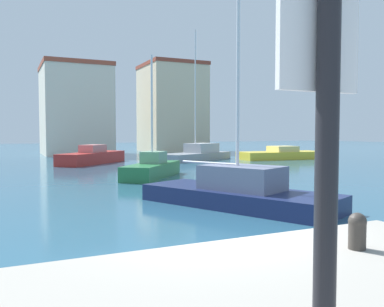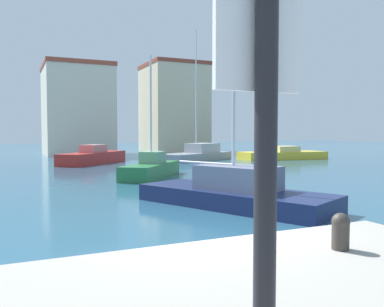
{
  "view_description": "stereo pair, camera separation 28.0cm",
  "coord_description": "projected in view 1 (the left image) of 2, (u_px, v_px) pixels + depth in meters",
  "views": [
    {
      "loc": [
        -3.13,
        -6.0,
        2.69
      ],
      "look_at": [
        9.72,
        21.87,
        1.09
      ],
      "focal_mm": 37.72,
      "sensor_mm": 36.0,
      "label": 1
    },
    {
      "loc": [
        -2.88,
        -6.12,
        2.69
      ],
      "look_at": [
        9.72,
        21.87,
        1.09
      ],
      "focal_mm": 37.72,
      "sensor_mm": 36.0,
      "label": 2
    }
  ],
  "objects": [
    {
      "name": "water",
      "position": [
        264.0,
        167.0,
        31.3
      ],
      "size": [
        160.0,
        160.0,
        0.0
      ],
      "primitive_type": "plane",
      "color": "#285670",
      "rests_on": "ground"
    },
    {
      "name": "warehouse_block",
      "position": [
        172.0,
        108.0,
        57.82
      ],
      "size": [
        7.97,
        8.97,
        12.47
      ],
      "color": "beige",
      "rests_on": "ground"
    },
    {
      "name": "sailboat_green_distant_east",
      "position": [
        152.0,
        168.0,
        24.11
      ],
      "size": [
        5.1,
        5.78,
        7.27
      ],
      "color": "#28703D",
      "rests_on": "water"
    },
    {
      "name": "sailboat_grey_near_pier",
      "position": [
        197.0,
        154.0,
        39.49
      ],
      "size": [
        8.9,
        6.46,
        12.58
      ],
      "color": "gray",
      "rests_on": "water"
    },
    {
      "name": "sailboat_navy_center_channel",
      "position": [
        238.0,
        191.0,
        14.66
      ],
      "size": [
        5.42,
        7.77,
        10.15
      ],
      "color": "#19234C",
      "rests_on": "water"
    },
    {
      "name": "motorboat_red_mid_harbor",
      "position": [
        92.0,
        157.0,
        34.93
      ],
      "size": [
        6.9,
        7.27,
        1.63
      ],
      "color": "#B22823",
      "rests_on": "water"
    },
    {
      "name": "motorboat_yellow_outer_mooring",
      "position": [
        281.0,
        154.0,
        40.85
      ],
      "size": [
        9.02,
        3.67,
        1.32
      ],
      "color": "gold",
      "rests_on": "water"
    },
    {
      "name": "waterfront_apartments",
      "position": [
        75.0,
        110.0,
        49.71
      ],
      "size": [
        7.91,
        9.54,
        10.97
      ],
      "color": "beige",
      "rests_on": "ground"
    },
    {
      "name": "mooring_bollard",
      "position": [
        357.0,
        230.0,
        5.41
      ],
      "size": [
        0.24,
        0.24,
        0.49
      ],
      "color": "#38332D",
      "rests_on": "pier_quay"
    }
  ]
}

